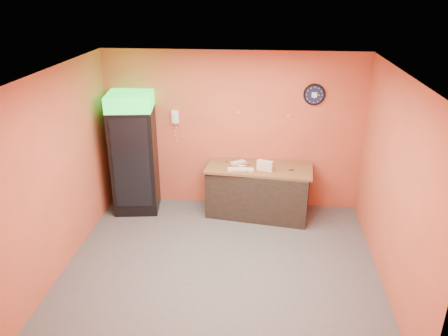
# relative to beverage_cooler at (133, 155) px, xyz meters

# --- Properties ---
(floor) EXTENTS (4.50, 4.50, 0.00)m
(floor) POSITION_rel_beverage_cooler_xyz_m (1.70, -1.60, -1.04)
(floor) COLOR #47474C
(floor) RESTS_ON ground
(back_wall) EXTENTS (4.50, 0.02, 2.80)m
(back_wall) POSITION_rel_beverage_cooler_xyz_m (1.70, 0.40, 0.36)
(back_wall) COLOR #D35A3B
(back_wall) RESTS_ON floor
(left_wall) EXTENTS (0.02, 4.00, 2.80)m
(left_wall) POSITION_rel_beverage_cooler_xyz_m (-0.55, -1.60, 0.36)
(left_wall) COLOR #D35A3B
(left_wall) RESTS_ON floor
(right_wall) EXTENTS (0.02, 4.00, 2.80)m
(right_wall) POSITION_rel_beverage_cooler_xyz_m (3.95, -1.60, 0.36)
(right_wall) COLOR #D35A3B
(right_wall) RESTS_ON floor
(ceiling) EXTENTS (4.50, 4.00, 0.02)m
(ceiling) POSITION_rel_beverage_cooler_xyz_m (1.70, -1.60, 1.76)
(ceiling) COLOR white
(ceiling) RESTS_ON back_wall
(beverage_cooler) EXTENTS (0.84, 0.85, 2.13)m
(beverage_cooler) POSITION_rel_beverage_cooler_xyz_m (0.00, 0.00, 0.00)
(beverage_cooler) COLOR black
(beverage_cooler) RESTS_ON floor
(prep_counter) EXTENTS (1.82, 1.00, 0.87)m
(prep_counter) POSITION_rel_beverage_cooler_xyz_m (2.19, 0.01, -0.61)
(prep_counter) COLOR black
(prep_counter) RESTS_ON floor
(wall_clock) EXTENTS (0.36, 0.06, 0.36)m
(wall_clock) POSITION_rel_beverage_cooler_xyz_m (3.06, 0.37, 1.06)
(wall_clock) COLOR black
(wall_clock) RESTS_ON back_wall
(wall_phone) EXTENTS (0.12, 0.11, 0.23)m
(wall_phone) POSITION_rel_beverage_cooler_xyz_m (0.70, 0.34, 0.61)
(wall_phone) COLOR white
(wall_phone) RESTS_ON back_wall
(butcher_paper) EXTENTS (1.86, 0.93, 0.04)m
(butcher_paper) POSITION_rel_beverage_cooler_xyz_m (2.19, 0.01, -0.15)
(butcher_paper) COLOR brown
(butcher_paper) RESTS_ON prep_counter
(sub_roll_stack) EXTENTS (0.28, 0.18, 0.17)m
(sub_roll_stack) POSITION_rel_beverage_cooler_xyz_m (2.29, -0.13, -0.05)
(sub_roll_stack) COLOR beige
(sub_roll_stack) RESTS_ON butcher_paper
(wrapped_sandwich_left) EXTENTS (0.27, 0.15, 0.04)m
(wrapped_sandwich_left) POSITION_rel_beverage_cooler_xyz_m (1.79, -0.17, -0.12)
(wrapped_sandwich_left) COLOR silver
(wrapped_sandwich_left) RESTS_ON butcher_paper
(wrapped_sandwich_mid) EXTENTS (0.26, 0.12, 0.04)m
(wrapped_sandwich_mid) POSITION_rel_beverage_cooler_xyz_m (1.97, -0.16, -0.12)
(wrapped_sandwich_mid) COLOR silver
(wrapped_sandwich_mid) RESTS_ON butcher_paper
(wrapped_sandwich_right) EXTENTS (0.27, 0.23, 0.04)m
(wrapped_sandwich_right) POSITION_rel_beverage_cooler_xyz_m (1.82, 0.13, -0.12)
(wrapped_sandwich_right) COLOR silver
(wrapped_sandwich_right) RESTS_ON butcher_paper
(kitchen_tool) EXTENTS (0.07, 0.07, 0.07)m
(kitchen_tool) POSITION_rel_beverage_cooler_xyz_m (1.99, 0.01, -0.10)
(kitchen_tool) COLOR silver
(kitchen_tool) RESTS_ON butcher_paper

